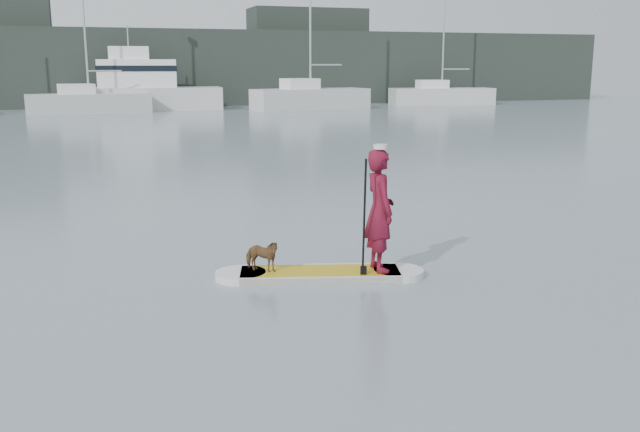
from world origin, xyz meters
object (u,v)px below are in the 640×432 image
object	(u,v)px
paddler	(379,210)
sailboat_e	(310,97)
paddleboard	(320,274)
motor_yacht_a	(145,87)
sailboat_f	(441,94)
dog	(262,256)
sailboat_d	(88,101)

from	to	relation	value
paddler	sailboat_e	bearing A→B (deg)	-13.71
paddleboard	motor_yacht_a	world-z (taller)	motor_yacht_a
sailboat_f	motor_yacht_a	xyz separation A→B (m)	(-23.84, 0.31, 0.83)
dog	sailboat_e	world-z (taller)	sailboat_e
paddleboard	paddler	distance (m)	1.38
paddler	sailboat_f	world-z (taller)	sailboat_f
sailboat_e	paddler	bearing A→B (deg)	-114.60
paddler	sailboat_e	distance (m)	42.41
paddler	motor_yacht_a	bearing A→B (deg)	2.09
sailboat_f	motor_yacht_a	bearing A→B (deg)	-171.88
paddleboard	paddler	bearing A→B (deg)	-0.00
sailboat_e	paddleboard	bearing A→B (deg)	-115.85
sailboat_f	motor_yacht_a	distance (m)	23.86
paddleboard	motor_yacht_a	distance (m)	43.71
paddleboard	sailboat_f	size ratio (longest dim) A/B	0.25
paddler	sailboat_f	xyz separation A→B (m)	(23.99, 43.60, -0.22)
paddleboard	sailboat_d	size ratio (longest dim) A/B	0.27
sailboat_d	paddler	bearing A→B (deg)	-94.37
dog	motor_yacht_a	xyz separation A→B (m)	(1.93, 43.42, 1.31)
paddler	motor_yacht_a	world-z (taller)	motor_yacht_a
paddleboard	dog	xyz separation A→B (m)	(-0.88, 0.24, 0.32)
sailboat_f	dog	bearing A→B (deg)	-112.00
dog	sailboat_e	xyz separation A→B (m)	(13.47, 40.27, 0.52)
motor_yacht_a	paddleboard	bearing A→B (deg)	-87.26
sailboat_e	sailboat_f	xyz separation A→B (m)	(12.30, 2.84, -0.04)
paddleboard	dog	distance (m)	0.97
sailboat_e	motor_yacht_a	distance (m)	11.98
sailboat_d	sailboat_f	size ratio (longest dim) A/B	0.93
paddleboard	sailboat_e	world-z (taller)	sailboat_e
sailboat_f	paddler	bearing A→B (deg)	-109.95
dog	sailboat_f	bearing A→B (deg)	9.11
paddleboard	sailboat_d	xyz separation A→B (m)	(-3.00, 41.21, 0.78)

